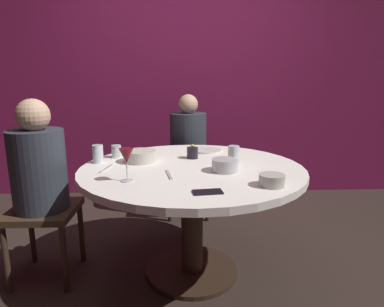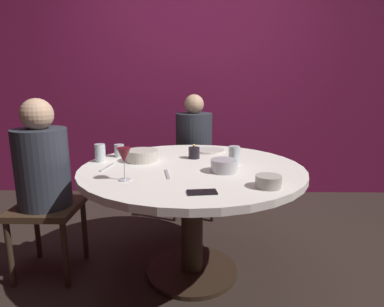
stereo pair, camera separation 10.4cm
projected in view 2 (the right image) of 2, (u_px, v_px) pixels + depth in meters
ground_plane at (192, 272)px, 2.16m from camera, size 8.00×8.00×0.00m
back_wall at (195, 76)px, 3.50m from camera, size 6.00×0.10×2.60m
dining_table at (192, 188)px, 2.03m from camera, size 1.37×1.37×0.73m
seated_diner_left at (43, 169)px, 2.02m from camera, size 0.40×0.40×1.15m
seated_diner_back at (194, 142)px, 2.96m from camera, size 0.40×0.40×1.13m
candle_holder at (194, 153)px, 2.19m from camera, size 0.08×0.08×0.10m
wine_glass at (124, 157)px, 1.68m from camera, size 0.08×0.08×0.18m
dinner_plate at (210, 151)px, 2.41m from camera, size 0.22×0.22×0.01m
cell_phone at (202, 192)px, 1.52m from camera, size 0.15×0.09×0.01m
bowl_serving_large at (224, 166)px, 1.86m from camera, size 0.15×0.15×0.07m
bowl_salad_center at (268, 181)px, 1.59m from camera, size 0.13×0.13×0.06m
bowl_small_white at (142, 155)px, 2.12m from camera, size 0.21×0.21×0.07m
cup_near_candle at (100, 153)px, 2.10m from camera, size 0.07×0.07×0.12m
cup_by_left_diner at (234, 156)px, 2.02m from camera, size 0.07×0.07×0.12m
cup_by_right_diner at (119, 151)px, 2.24m from camera, size 0.07×0.07×0.09m
fork_near_plate at (167, 174)px, 1.81m from camera, size 0.05×0.18×0.01m
knife_near_plate at (107, 167)px, 1.96m from camera, size 0.05×0.18×0.01m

